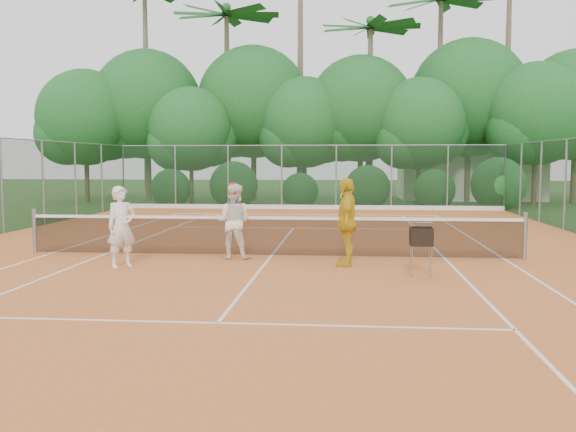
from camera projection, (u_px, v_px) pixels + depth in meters
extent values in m
plane|color=#244719|center=(271.00, 257.00, 15.45)|extent=(120.00, 120.00, 0.00)
cube|color=#CE6C2F|center=(271.00, 256.00, 15.45)|extent=(18.00, 36.00, 0.02)
cube|color=beige|center=(468.00, 174.00, 38.30)|extent=(8.00, 5.00, 3.00)
cylinder|color=gray|center=(35.00, 231.00, 15.95)|extent=(0.10, 0.10, 1.10)
cylinder|color=gray|center=(525.00, 236.00, 14.85)|extent=(0.10, 0.10, 1.10)
cube|color=black|center=(271.00, 237.00, 15.41)|extent=(11.87, 0.03, 0.86)
cube|color=white|center=(271.00, 218.00, 15.37)|extent=(11.87, 0.04, 0.07)
imported|color=white|center=(122.00, 227.00, 13.78)|extent=(0.76, 0.74, 1.76)
imported|color=white|center=(233.00, 221.00, 15.02)|extent=(0.92, 0.76, 1.76)
ellipsoid|color=#AC1618|center=(233.00, 185.00, 14.95)|extent=(0.22, 0.22, 0.14)
imported|color=gold|center=(347.00, 222.00, 13.98)|extent=(0.51, 1.14, 1.93)
cylinder|color=gray|center=(412.00, 262.00, 12.62)|extent=(0.02, 0.02, 0.62)
cylinder|color=gray|center=(429.00, 259.00, 12.96)|extent=(0.02, 0.02, 0.62)
cube|color=black|center=(421.00, 236.00, 12.75)|extent=(0.43, 0.43, 0.36)
sphere|color=#D9E936|center=(227.00, 212.00, 27.88)|extent=(0.07, 0.07, 0.07)
sphere|color=gold|center=(292.00, 218.00, 25.30)|extent=(0.07, 0.07, 0.07)
sphere|color=#CFDE33|center=(360.00, 214.00, 27.22)|extent=(0.07, 0.07, 0.07)
cube|color=white|center=(304.00, 214.00, 27.24)|extent=(11.03, 0.06, 0.01)
cube|color=white|center=(53.00, 253.00, 15.95)|extent=(0.06, 23.77, 0.01)
cube|color=white|center=(505.00, 259.00, 14.94)|extent=(0.06, 23.77, 0.01)
cube|color=white|center=(106.00, 254.00, 15.83)|extent=(0.06, 23.77, 0.01)
cube|color=white|center=(445.00, 258.00, 15.07)|extent=(0.06, 23.77, 0.01)
cube|color=white|center=(293.00, 228.00, 21.80)|extent=(8.23, 0.06, 0.01)
cube|color=white|center=(218.00, 323.00, 9.10)|extent=(8.23, 0.06, 0.01)
cube|color=white|center=(271.00, 256.00, 15.45)|extent=(0.06, 12.80, 0.01)
cube|color=#19381E|center=(309.00, 177.00, 30.20)|extent=(18.00, 0.02, 3.00)
cylinder|color=gray|center=(123.00, 177.00, 31.02)|extent=(0.07, 0.07, 3.00)
cylinder|color=gray|center=(505.00, 178.00, 29.37)|extent=(0.07, 0.07, 3.00)
cylinder|color=gray|center=(123.00, 177.00, 31.02)|extent=(0.07, 0.07, 3.00)
cylinder|color=gray|center=(505.00, 178.00, 29.37)|extent=(0.07, 0.07, 3.00)
cylinder|color=brown|center=(87.00, 168.00, 35.28)|extent=(0.26, 0.26, 3.75)
sphere|color=#1C5520|center=(85.00, 117.00, 35.04)|extent=(5.25, 5.25, 5.25)
cylinder|color=brown|center=(148.00, 162.00, 36.47)|extent=(0.30, 0.30, 4.40)
sphere|color=#1C5520|center=(147.00, 105.00, 36.18)|extent=(6.16, 6.16, 6.16)
cylinder|color=brown|center=(191.00, 174.00, 34.26)|extent=(0.22, 0.22, 3.20)
sphere|color=#1C5520|center=(191.00, 129.00, 34.05)|extent=(4.48, 4.48, 4.48)
cylinder|color=brown|center=(254.00, 161.00, 36.41)|extent=(0.31, 0.31, 4.50)
sphere|color=#1C5520|center=(253.00, 102.00, 36.12)|extent=(6.30, 6.30, 6.30)
cylinder|color=brown|center=(305.00, 171.00, 34.68)|extent=(0.24, 0.24, 3.50)
sphere|color=#1C5520|center=(305.00, 123.00, 34.46)|extent=(4.90, 4.90, 4.90)
cylinder|color=brown|center=(360.00, 165.00, 34.88)|extent=(0.28, 0.28, 4.10)
sphere|color=#1C5520|center=(361.00, 109.00, 34.61)|extent=(5.74, 5.74, 5.74)
cylinder|color=brown|center=(418.00, 172.00, 33.44)|extent=(0.23, 0.23, 3.40)
sphere|color=#1C5520|center=(419.00, 124.00, 33.22)|extent=(4.76, 4.76, 4.76)
cylinder|color=brown|center=(468.00, 160.00, 35.79)|extent=(0.32, 0.32, 4.65)
sphere|color=#1C5520|center=(469.00, 98.00, 35.49)|extent=(6.51, 6.51, 6.51)
cylinder|color=brown|center=(535.00, 168.00, 33.27)|extent=(0.26, 0.26, 3.80)
sphere|color=#1C5520|center=(536.00, 114.00, 33.02)|extent=(5.32, 5.32, 5.32)
cylinder|color=brown|center=(574.00, 164.00, 34.61)|extent=(0.29, 0.29, 4.25)
sphere|color=#1C5520|center=(576.00, 105.00, 34.33)|extent=(5.95, 5.95, 5.95)
cone|color=brown|center=(146.00, 89.00, 37.63)|extent=(0.44, 0.44, 13.00)
cone|color=brown|center=(227.00, 104.00, 36.26)|extent=(0.44, 0.44, 11.00)
sphere|color=#1C5520|center=(226.00, 7.00, 35.80)|extent=(0.50, 0.50, 0.50)
cone|color=brown|center=(300.00, 72.00, 37.70)|extent=(0.44, 0.44, 15.00)
cone|color=brown|center=(370.00, 111.00, 35.07)|extent=(0.44, 0.44, 10.00)
sphere|color=#1C5520|center=(371.00, 21.00, 34.65)|extent=(0.50, 0.50, 0.50)
cone|color=brown|center=(439.00, 96.00, 36.60)|extent=(0.44, 0.44, 12.00)
cone|color=brown|center=(507.00, 79.00, 37.14)|extent=(0.44, 0.44, 14.00)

